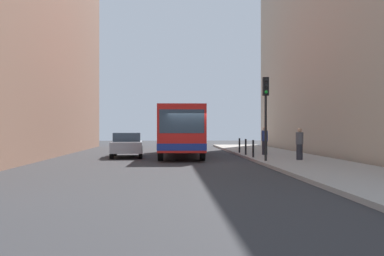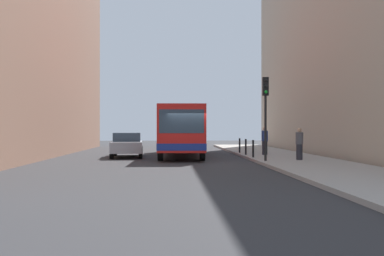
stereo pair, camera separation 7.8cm
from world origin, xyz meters
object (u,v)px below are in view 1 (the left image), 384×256
(bus, at_px, (181,129))
(bollard_near, at_px, (253,149))
(bollard_far, at_px, (239,145))
(pedestrian_mid_sidewalk, at_px, (265,141))
(traffic_light, at_px, (266,103))
(car_beside_bus, at_px, (127,144))
(pedestrian_near_signal, at_px, (300,144))
(bollard_mid, at_px, (246,147))

(bus, height_order, bollard_near, bus)
(bollard_far, bearing_deg, bus, -167.57)
(bollard_near, distance_m, pedestrian_mid_sidewalk, 2.56)
(bus, relative_size, traffic_light, 2.70)
(car_beside_bus, bearing_deg, pedestrian_near_signal, 148.10)
(bollard_mid, relative_size, bollard_far, 1.00)
(bollard_far, distance_m, pedestrian_near_signal, 6.87)
(bollard_near, relative_size, pedestrian_near_signal, 0.59)
(bollard_mid, relative_size, pedestrian_mid_sidewalk, 0.56)
(bollard_near, height_order, pedestrian_mid_sidewalk, pedestrian_mid_sidewalk)
(traffic_light, xyz_separation_m, pedestrian_near_signal, (1.87, 0.61, -2.06))
(traffic_light, distance_m, pedestrian_near_signal, 2.84)
(bus, relative_size, pedestrian_mid_sidewalk, 6.55)
(car_beside_bus, distance_m, bollard_near, 7.77)
(car_beside_bus, relative_size, bollard_mid, 4.74)
(pedestrian_mid_sidewalk, bearing_deg, bollard_far, 20.70)
(bollard_near, bearing_deg, car_beside_bus, 157.79)
(traffic_light, height_order, bollard_far, traffic_light)
(bus, bearing_deg, bollard_near, 137.39)
(bollard_far, bearing_deg, pedestrian_near_signal, -73.32)
(bus, bearing_deg, bollard_mid, 160.93)
(bus, xyz_separation_m, traffic_light, (3.97, -6.33, 1.28))
(traffic_light, bearing_deg, bollard_near, 92.20)
(traffic_light, bearing_deg, bollard_mid, 91.17)
(bollard_near, height_order, pedestrian_near_signal, pedestrian_near_signal)
(pedestrian_near_signal, bearing_deg, traffic_light, 69.18)
(bus, distance_m, pedestrian_mid_sidewalk, 5.28)
(bollard_mid, bearing_deg, bollard_far, 90.00)
(car_beside_bus, height_order, bollard_near, car_beside_bus)
(traffic_light, relative_size, bollard_far, 4.32)
(bollard_far, xyz_separation_m, pedestrian_mid_sidewalk, (1.15, -2.31, 0.37))
(car_beside_bus, xyz_separation_m, traffic_light, (7.29, -5.54, 2.22))
(pedestrian_near_signal, bearing_deg, bus, 6.79)
(bus, bearing_deg, car_beside_bus, 14.56)
(bus, distance_m, car_beside_bus, 3.53)
(bollard_near, distance_m, bollard_far, 4.57)
(pedestrian_mid_sidewalk, bearing_deg, bollard_mid, 82.88)
(bollard_near, bearing_deg, pedestrian_mid_sidewalk, 62.97)
(pedestrian_mid_sidewalk, bearing_deg, traffic_light, 162.00)
(bollard_near, height_order, bollard_far, same)
(bollard_far, relative_size, pedestrian_mid_sidewalk, 0.56)
(bollard_near, relative_size, bollard_far, 1.00)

